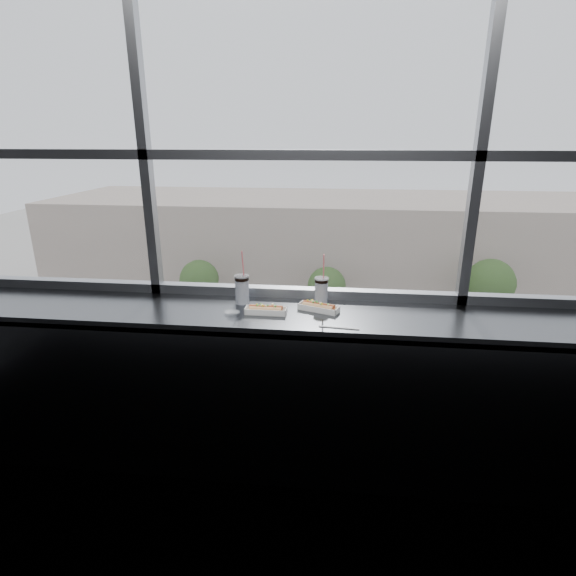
# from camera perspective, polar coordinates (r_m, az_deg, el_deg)

# --- Properties ---
(wall_back_lower) EXTENTS (6.00, 0.00, 6.00)m
(wall_back_lower) POSITION_cam_1_polar(r_m,az_deg,el_deg) (3.20, 1.91, -10.43)
(wall_back_lower) COLOR black
(wall_back_lower) RESTS_ON ground
(window_glass) EXTENTS (6.00, 0.00, 6.00)m
(window_glass) POSITION_cam_1_polar(r_m,az_deg,el_deg) (2.82, 2.36, 22.64)
(window_glass) COLOR silver
(window_glass) RESTS_ON ground
(window_mullions) EXTENTS (6.00, 0.08, 2.40)m
(window_mullions) POSITION_cam_1_polar(r_m,az_deg,el_deg) (2.80, 2.32, 22.67)
(window_mullions) COLOR gray
(window_mullions) RESTS_ON ground
(counter) EXTENTS (6.00, 0.55, 0.06)m
(counter) POSITION_cam_1_polar(r_m,az_deg,el_deg) (2.72, 1.56, -3.65)
(counter) COLOR #54575B
(counter) RESTS_ON ground
(counter_fascia) EXTENTS (6.00, 0.04, 1.04)m
(counter_fascia) POSITION_cam_1_polar(r_m,az_deg,el_deg) (2.75, 0.98, -15.78)
(counter_fascia) COLOR #54575B
(counter_fascia) RESTS_ON ground
(hotdog_tray_left) EXTENTS (0.25, 0.08, 0.06)m
(hotdog_tray_left) POSITION_cam_1_polar(r_m,az_deg,el_deg) (2.68, -2.83, -2.76)
(hotdog_tray_left) COLOR white
(hotdog_tray_left) RESTS_ON counter
(hotdog_tray_right) EXTENTS (0.26, 0.16, 0.06)m
(hotdog_tray_right) POSITION_cam_1_polar(r_m,az_deg,el_deg) (2.73, 3.91, -2.40)
(hotdog_tray_right) COLOR white
(hotdog_tray_right) RESTS_ON counter
(soda_cup_left) EXTENTS (0.09, 0.09, 0.35)m
(soda_cup_left) POSITION_cam_1_polar(r_m,az_deg,el_deg) (2.84, -5.86, 0.01)
(soda_cup_left) COLOR white
(soda_cup_left) RESTS_ON counter
(soda_cup_right) EXTENTS (0.09, 0.09, 0.33)m
(soda_cup_right) POSITION_cam_1_polar(r_m,az_deg,el_deg) (2.82, 4.25, -0.19)
(soda_cup_right) COLOR white
(soda_cup_right) RESTS_ON counter
(loose_straw) EXTENTS (0.22, 0.03, 0.01)m
(loose_straw) POSITION_cam_1_polar(r_m,az_deg,el_deg) (2.50, 6.49, -5.03)
(loose_straw) COLOR white
(loose_straw) RESTS_ON counter
(wrapper) EXTENTS (0.10, 0.07, 0.02)m
(wrapper) POSITION_cam_1_polar(r_m,az_deg,el_deg) (2.70, -7.13, -3.03)
(wrapper) COLOR silver
(wrapper) RESTS_ON counter
(plaza_ground) EXTENTS (120.00, 120.00, 0.00)m
(plaza_ground) POSITION_cam_1_polar(r_m,az_deg,el_deg) (48.11, 5.98, 2.72)
(plaza_ground) COLOR #A4A19B
(plaza_ground) RESTS_ON ground
(street_asphalt) EXTENTS (80.00, 10.00, 0.06)m
(street_asphalt) POSITION_cam_1_polar(r_m,az_deg,el_deg) (26.27, 5.25, -11.30)
(street_asphalt) COLOR black
(street_asphalt) RESTS_ON plaza_ground
(far_sidewalk) EXTENTS (80.00, 6.00, 0.04)m
(far_sidewalk) POSITION_cam_1_polar(r_m,az_deg,el_deg) (33.45, 5.61, -4.49)
(far_sidewalk) COLOR #A4A19B
(far_sidewalk) RESTS_ON plaza_ground
(far_building) EXTENTS (50.00, 14.00, 8.00)m
(far_building) POSITION_cam_1_polar(r_m,az_deg,el_deg) (41.79, 6.05, 5.94)
(far_building) COLOR #A39385
(far_building) RESTS_ON plaza_ground
(car_far_b) EXTENTS (2.91, 6.18, 2.01)m
(car_far_b) POSITION_cam_1_polar(r_m,az_deg,el_deg) (29.38, 7.90, -5.74)
(car_far_b) COLOR #BA512B
(car_far_b) RESTS_ON street_asphalt
(car_near_b) EXTENTS (3.34, 6.81, 2.19)m
(car_near_b) POSITION_cam_1_polar(r_m,az_deg,el_deg) (23.84, -15.86, -12.23)
(car_near_b) COLOR black
(car_near_b) RESTS_ON street_asphalt
(car_near_a) EXTENTS (3.04, 6.26, 2.02)m
(car_near_a) POSITION_cam_1_polar(r_m,az_deg,el_deg) (26.66, -28.20, -10.62)
(car_near_a) COLOR silver
(car_near_a) RESTS_ON street_asphalt
(car_near_c) EXTENTS (2.99, 6.56, 2.15)m
(car_near_c) POSITION_cam_1_polar(r_m,az_deg,el_deg) (22.30, 2.85, -13.86)
(car_near_c) COLOR #600816
(car_near_c) RESTS_ON street_asphalt
(car_far_a) EXTENTS (3.24, 6.57, 2.12)m
(car_far_a) POSITION_cam_1_polar(r_m,az_deg,el_deg) (31.41, -15.04, -4.47)
(car_far_a) COLOR #383333
(car_far_a) RESTS_ON street_asphalt
(car_near_d) EXTENTS (2.66, 5.87, 1.92)m
(car_near_d) POSITION_cam_1_polar(r_m,az_deg,el_deg) (23.81, 26.50, -14.05)
(car_near_d) COLOR #B0B6A0
(car_near_d) RESTS_ON street_asphalt
(pedestrian_a) EXTENTS (0.99, 0.74, 2.23)m
(pedestrian_a) POSITION_cam_1_polar(r_m,az_deg,el_deg) (33.37, -2.74, -2.37)
(pedestrian_a) COLOR #66605B
(pedestrian_a) RESTS_ON far_sidewalk
(pedestrian_c) EXTENTS (0.64, 0.85, 1.91)m
(pedestrian_c) POSITION_cam_1_polar(r_m,az_deg,el_deg) (34.04, 15.12, -2.88)
(pedestrian_c) COLOR #66605B
(pedestrian_c) RESTS_ON far_sidewalk
(pedestrian_d) EXTENTS (0.75, 1.00, 2.26)m
(pedestrian_d) POSITION_cam_1_polar(r_m,az_deg,el_deg) (33.40, 23.01, -3.87)
(pedestrian_d) COLOR #66605B
(pedestrian_d) RESTS_ON far_sidewalk
(pedestrian_b) EXTENTS (0.99, 0.75, 2.24)m
(pedestrian_b) POSITION_cam_1_polar(r_m,az_deg,el_deg) (32.12, 1.73, -3.21)
(pedestrian_b) COLOR #66605B
(pedestrian_b) RESTS_ON far_sidewalk
(tree_left) EXTENTS (2.91, 2.91, 4.54)m
(tree_left) POSITION_cam_1_polar(r_m,az_deg,el_deg) (33.92, -11.20, 1.08)
(tree_left) COLOR #47382B
(tree_left) RESTS_ON far_sidewalk
(tree_center) EXTENTS (2.76, 2.76, 4.32)m
(tree_center) POSITION_cam_1_polar(r_m,az_deg,el_deg) (32.43, 4.93, 0.28)
(tree_center) COLOR #47382B
(tree_center) RESTS_ON far_sidewalk
(tree_right) EXTENTS (3.35, 3.35, 5.24)m
(tree_right) POSITION_cam_1_polar(r_m,az_deg,el_deg) (33.91, 24.28, 0.58)
(tree_right) COLOR #47382B
(tree_right) RESTS_ON far_sidewalk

